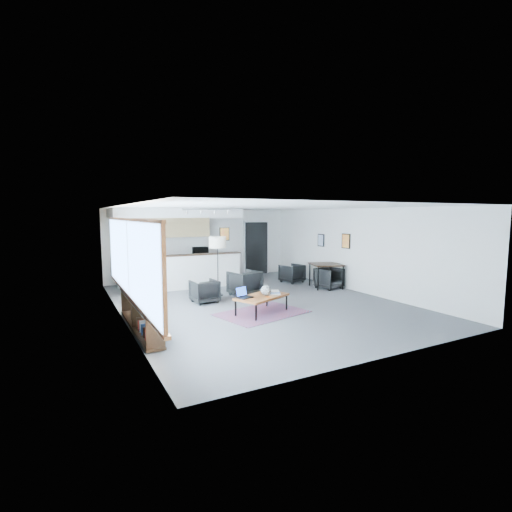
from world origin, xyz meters
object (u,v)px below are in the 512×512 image
coffee_table (262,297)px  armchair_right (245,282)px  dining_chair_near (329,279)px  floor_lamp (218,244)px  dining_chair_far (292,274)px  microwave (200,250)px  dining_table (326,266)px  ceramic_pot (266,291)px  armchair_left (204,290)px  laptop (243,294)px  book_stack (274,292)px

coffee_table → armchair_right: armchair_right is taller
coffee_table → armchair_right: bearing=52.1°
dining_chair_near → floor_lamp: bearing=157.6°
dining_chair_far → microwave: size_ratio=1.16×
dining_table → microwave: (-3.16, 3.35, 0.38)m
armchair_right → microwave: 3.27m
ceramic_pot → microwave: microwave is taller
ceramic_pot → armchair_left: armchair_left is taller
dining_chair_near → microwave: (-3.16, 3.52, 0.79)m
dining_chair_near → microwave: 4.79m
coffee_table → ceramic_pot: 0.19m
ceramic_pot → microwave: 5.25m
laptop → microwave: bearing=62.9°
coffee_table → book_stack: size_ratio=4.01×
floor_lamp → dining_chair_far: size_ratio=2.88×
laptop → ceramic_pot: laptop is taller
laptop → armchair_left: 1.72m
armchair_left → microwave: 3.73m
floor_lamp → dining_chair_far: floor_lamp is taller
laptop → dining_chair_near: size_ratio=0.67×
armchair_left → floor_lamp: (0.67, 0.68, 1.18)m
laptop → armchair_right: size_ratio=0.52×
ceramic_pot → armchair_right: 2.09m
ceramic_pot → dining_chair_near: size_ratio=0.39×
dining_chair_near → coffee_table: bearing=-165.0°
armchair_right → dining_chair_far: bearing=-167.4°
armchair_left → coffee_table: bearing=112.6°
armchair_left → floor_lamp: size_ratio=0.39×
floor_lamp → dining_table: bearing=-8.7°
coffee_table → armchair_left: (-0.85, 1.72, -0.06)m
armchair_left → dining_chair_far: armchair_left is taller
ceramic_pot → armchair_right: armchair_right is taller
coffee_table → book_stack: (0.35, 0.02, 0.08)m
ceramic_pot → floor_lamp: (-0.28, 2.42, 0.96)m
laptop → book_stack: (0.83, -0.03, -0.03)m
dining_chair_near → dining_chair_far: bearing=96.4°
book_stack → armchair_right: 2.00m
coffee_table → laptop: 0.50m
floor_lamp → dining_table: floor_lamp is taller
armchair_left → dining_chair_far: size_ratio=1.13×
armchair_left → microwave: (1.11, 3.48, 0.76)m
dining_table → dining_chair_near: 0.44m
coffee_table → microwave: bearing=63.6°
laptop → dining_chair_far: (3.43, 3.11, -0.21)m
coffee_table → ceramic_pot: ceramic_pot is taller
dining_table → microwave: microwave is taller
book_stack → microwave: microwave is taller
floor_lamp → laptop: bearing=-97.3°
armchair_right → laptop: bearing=50.4°
armchair_right → microwave: microwave is taller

